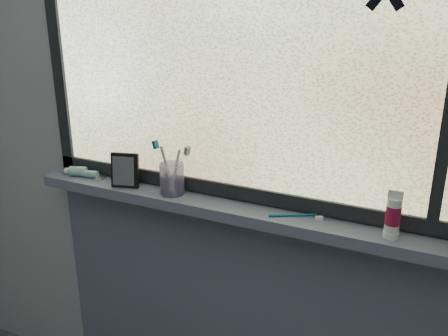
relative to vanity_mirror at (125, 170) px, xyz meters
name	(u,v)px	position (x,y,z in m)	size (l,w,h in m)	color
wall_back	(250,135)	(0.45, 0.09, 0.17)	(3.00, 0.01, 2.50)	#9EA3A8
windowsill	(240,211)	(0.45, 0.02, -0.08)	(1.62, 0.14, 0.04)	#515A6C
sill_apron	(244,326)	(0.45, 0.08, -0.59)	(1.62, 0.02, 0.98)	#515A6C
window_pane	(248,51)	(0.45, 0.07, 0.45)	(1.50, 0.01, 1.00)	silver
frame_bottom	(246,193)	(0.45, 0.07, -0.03)	(1.60, 0.03, 0.05)	black
frame_left	(57,40)	(-0.32, 0.07, 0.45)	(0.05, 0.03, 1.10)	black
vanity_mirror	(125,170)	(0.00, 0.00, 0.00)	(0.10, 0.05, 0.13)	black
toothpaste_tube	(83,172)	(-0.21, 0.01, -0.05)	(0.21, 0.04, 0.04)	silver
toothbrush_cup	(172,179)	(0.19, 0.02, -0.01)	(0.09, 0.09, 0.11)	#B8ADE5
toothbrush_lying	(292,215)	(0.64, 0.02, -0.06)	(0.19, 0.02, 0.01)	#0C5570
cream_tube	(393,213)	(0.95, 0.00, 0.02)	(0.04, 0.04, 0.11)	silver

